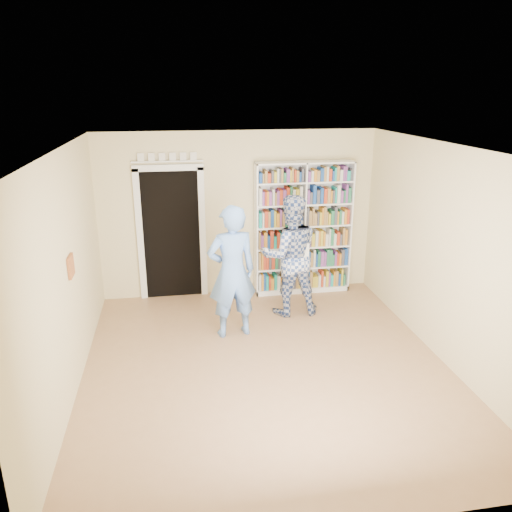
{
  "coord_description": "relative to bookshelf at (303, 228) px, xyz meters",
  "views": [
    {
      "loc": [
        -1.04,
        -5.4,
        3.32
      ],
      "look_at": [
        0.02,
        0.9,
        1.16
      ],
      "focal_mm": 35.0,
      "sensor_mm": 36.0,
      "label": 1
    }
  ],
  "objects": [
    {
      "name": "wall_right",
      "position": [
        1.19,
        -2.34,
        0.23
      ],
      "size": [
        0.0,
        5.0,
        5.0
      ],
      "primitive_type": "plane",
      "rotation": [
        1.57,
        0.0,
        -1.57
      ],
      "color": "beige",
      "rests_on": "floor"
    },
    {
      "name": "man_blue",
      "position": [
        -1.36,
        -1.4,
        -0.18
      ],
      "size": [
        0.75,
        0.55,
        1.87
      ],
      "primitive_type": "imported",
      "rotation": [
        0.0,
        0.0,
        3.3
      ],
      "color": "#6796E5",
      "rests_on": "floor"
    },
    {
      "name": "wall_left",
      "position": [
        -3.31,
        -2.34,
        0.23
      ],
      "size": [
        0.0,
        5.0,
        5.0
      ],
      "primitive_type": "plane",
      "rotation": [
        1.57,
        0.0,
        1.57
      ],
      "color": "beige",
      "rests_on": "floor"
    },
    {
      "name": "floor",
      "position": [
        -1.06,
        -2.34,
        -1.12
      ],
      "size": [
        5.0,
        5.0,
        0.0
      ],
      "primitive_type": "plane",
      "color": "#9C704B",
      "rests_on": "ground"
    },
    {
      "name": "man_plaid",
      "position": [
        -0.41,
        -0.82,
        -0.19
      ],
      "size": [
        0.91,
        0.71,
        1.86
      ],
      "primitive_type": "imported",
      "rotation": [
        0.0,
        0.0,
        3.13
      ],
      "color": "navy",
      "rests_on": "floor"
    },
    {
      "name": "wall_back",
      "position": [
        -1.06,
        0.16,
        0.23
      ],
      "size": [
        4.5,
        0.0,
        4.5
      ],
      "primitive_type": "plane",
      "rotation": [
        1.57,
        0.0,
        0.0
      ],
      "color": "beige",
      "rests_on": "floor"
    },
    {
      "name": "bookshelf",
      "position": [
        0.0,
        0.0,
        0.0
      ],
      "size": [
        1.61,
        0.3,
        2.21
      ],
      "rotation": [
        0.0,
        0.0,
        0.11
      ],
      "color": "white",
      "rests_on": "floor"
    },
    {
      "name": "wall_art",
      "position": [
        -3.29,
        -2.14,
        0.28
      ],
      "size": [
        0.03,
        0.25,
        0.25
      ],
      "primitive_type": "cube",
      "color": "maroon",
      "rests_on": "wall_left"
    },
    {
      "name": "ceiling",
      "position": [
        -1.06,
        -2.34,
        1.58
      ],
      "size": [
        5.0,
        5.0,
        0.0
      ],
      "primitive_type": "plane",
      "rotation": [
        3.14,
        0.0,
        0.0
      ],
      "color": "white",
      "rests_on": "wall_back"
    },
    {
      "name": "doorway",
      "position": [
        -2.16,
        0.13,
        0.06
      ],
      "size": [
        1.1,
        0.08,
        2.43
      ],
      "color": "black",
      "rests_on": "floor"
    },
    {
      "name": "paper_sheet",
      "position": [
        -0.27,
        -1.03,
        -0.11
      ],
      "size": [
        0.2,
        0.08,
        0.3
      ],
      "primitive_type": "cube",
      "rotation": [
        0.0,
        0.0,
        0.34
      ],
      "color": "white",
      "rests_on": "man_plaid"
    }
  ]
}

